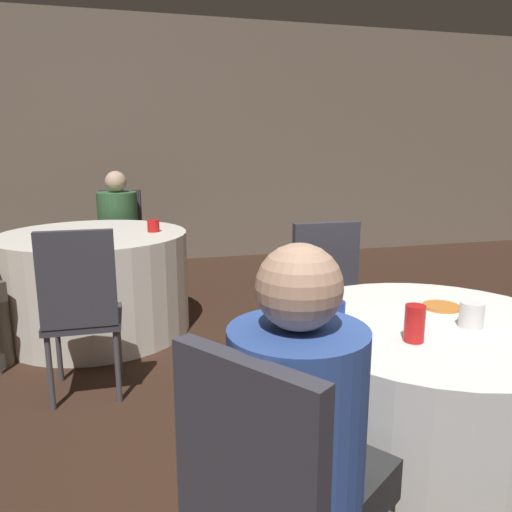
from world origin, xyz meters
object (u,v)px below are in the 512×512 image
object	(u,v)px
chair_far_north	(121,232)
pizza_plate_near	(441,308)
soda_can_silver	(311,298)
person_blue_shirt	(312,465)
table_near	(426,416)
person_green_jacket	(117,232)
soda_can_red	(415,323)
table_far	(96,282)
chair_near_southwest	(270,509)
chair_far_south	(81,302)
chair_near_north	(330,295)
soda_can_blue	(335,319)

from	to	relation	value
chair_far_north	pizza_plate_near	size ratio (longest dim) A/B	4.40
soda_can_silver	pizza_plate_near	bearing A→B (deg)	-9.82
person_blue_shirt	soda_can_silver	bearing A→B (deg)	124.38
table_near	person_green_jacket	xyz separation A→B (m)	(-1.12, 3.21, 0.22)
person_green_jacket	soda_can_red	xyz separation A→B (m)	(0.94, -3.34, 0.21)
table_far	table_near	bearing A→B (deg)	-60.73
table_near	table_far	bearing A→B (deg)	119.27
table_far	chair_near_southwest	xyz separation A→B (m)	(0.50, -2.83, 0.19)
table_far	person_green_jacket	bearing A→B (deg)	79.72
chair_near_southwest	chair_far_north	world-z (taller)	same
table_far	soda_can_red	xyz separation A→B (m)	(1.11, -2.43, 0.43)
chair_far_north	soda_can_red	xyz separation A→B (m)	(0.92, -3.50, 0.24)
table_far	chair_far_south	bearing A→B (deg)	-91.05
person_green_jacket	chair_far_south	bearing A→B (deg)	94.99
chair_far_north	person_blue_shirt	distance (m)	3.84
table_far	pizza_plate_near	xyz separation A→B (m)	(1.40, -2.17, 0.38)
table_near	chair_near_north	distance (m)	0.97
chair_far_north	soda_can_silver	distance (m)	3.25
person_green_jacket	table_far	bearing A→B (deg)	90.00
chair_far_south	person_green_jacket	xyz separation A→B (m)	(0.19, 2.02, 0.03)
chair_far_south	person_green_jacket	size ratio (longest dim) A/B	0.84
chair_near_north	chair_far_south	world-z (taller)	same
chair_near_north	pizza_plate_near	world-z (taller)	chair_near_north
table_far	soda_can_blue	distance (m)	2.52
chair_far_south	pizza_plate_near	size ratio (longest dim) A/B	4.40
chair_far_south	pizza_plate_near	xyz separation A→B (m)	(1.42, -1.07, 0.19)
chair_near_north	chair_far_south	distance (m)	1.34
table_near	person_green_jacket	bearing A→B (deg)	109.18
chair_near_southwest	pizza_plate_near	size ratio (longest dim) A/B	4.40
chair_far_north	pizza_plate_near	world-z (taller)	chair_far_north
chair_near_north	chair_far_north	size ratio (longest dim) A/B	1.00
table_far	person_blue_shirt	xyz separation A→B (m)	(0.64, -2.73, 0.21)
chair_near_southwest	soda_can_blue	distance (m)	0.68
person_green_jacket	soda_can_red	distance (m)	3.48
chair_far_north	soda_can_blue	xyz separation A→B (m)	(0.68, -3.40, 0.24)
soda_can_red	chair_near_north	bearing A→B (deg)	80.28
table_near	soda_can_red	distance (m)	0.48
table_near	table_far	xyz separation A→B (m)	(-1.28, 2.29, 0.00)
soda_can_blue	soda_can_silver	bearing A→B (deg)	87.57
chair_near_southwest	soda_can_blue	bearing A→B (deg)	108.72
chair_near_north	person_blue_shirt	bearing A→B (deg)	65.75
soda_can_red	table_near	bearing A→B (deg)	38.74
pizza_plate_near	soda_can_blue	distance (m)	0.54
soda_can_silver	chair_far_south	bearing A→B (deg)	132.68
pizza_plate_near	soda_can_blue	world-z (taller)	soda_can_blue
chair_near_north	pizza_plate_near	xyz separation A→B (m)	(0.10, -0.83, 0.19)
chair_far_north	person_green_jacket	distance (m)	0.17
pizza_plate_near	soda_can_blue	bearing A→B (deg)	-163.72
table_near	soda_can_red	xyz separation A→B (m)	(-0.17, -0.14, 0.43)
table_near	chair_far_south	world-z (taller)	chair_far_south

